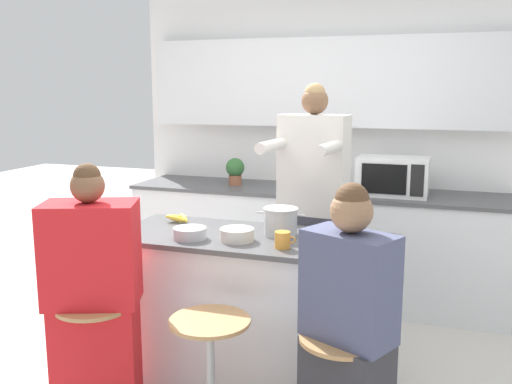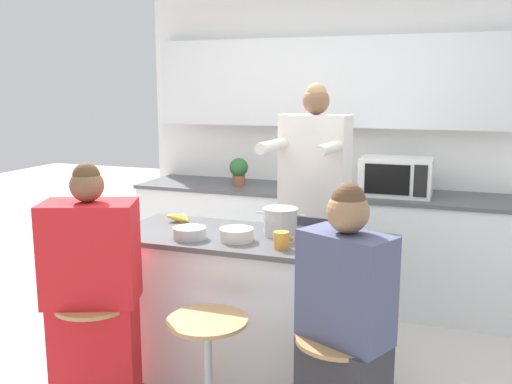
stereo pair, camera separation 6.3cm
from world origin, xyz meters
TOP-DOWN VIEW (x-y plane):
  - ground_plane at (0.00, 0.00)m, footprint 16.00×16.00m
  - wall_back at (0.00, 1.91)m, footprint 3.40×0.22m
  - back_counter at (0.00, 1.59)m, footprint 3.16×0.68m
  - kitchen_island at (0.00, 0.00)m, footprint 1.63×0.69m
  - bar_stool_leftmost at (-0.65, -0.64)m, footprint 0.40×0.40m
  - bar_stool_center at (0.00, -0.63)m, footprint 0.40×0.40m
  - person_cooking at (0.23, 0.55)m, footprint 0.48×0.61m
  - person_wrapped_blanket at (-0.66, -0.63)m, footprint 0.55×0.44m
  - person_seated_near at (0.68, -0.63)m, footprint 0.46×0.40m
  - cooking_pot at (0.15, 0.08)m, footprint 0.30×0.21m
  - fruit_bowl at (-0.32, -0.17)m, footprint 0.19×0.19m
  - mixing_bowl_steel at (-0.05, -0.12)m, footprint 0.19×0.19m
  - coffee_cup_near at (0.24, -0.18)m, footprint 0.12×0.09m
  - banana_bunch at (-0.57, 0.18)m, footprint 0.18×0.13m
  - microwave at (0.64, 1.54)m, footprint 0.55×0.33m
  - potted_plant at (-0.72, 1.59)m, footprint 0.16×0.16m

SIDE VIEW (x-z plane):
  - ground_plane at x=0.00m, z-range 0.00..0.00m
  - bar_stool_leftmost at x=-0.65m, z-range 0.05..0.72m
  - bar_stool_center at x=0.00m, z-range 0.05..0.72m
  - back_counter at x=0.00m, z-range 0.00..0.94m
  - kitchen_island at x=0.00m, z-range 0.01..0.94m
  - person_seated_near at x=0.68m, z-range -0.06..1.32m
  - person_wrapped_blanket at x=-0.66m, z-range -0.04..1.37m
  - person_cooking at x=0.23m, z-range -0.01..1.80m
  - banana_bunch at x=-0.57m, z-range 0.93..0.99m
  - fruit_bowl at x=-0.32m, z-range 0.93..1.00m
  - mixing_bowl_steel at x=-0.05m, z-range 0.93..1.00m
  - coffee_cup_near at x=0.24m, z-range 0.93..1.02m
  - cooking_pot at x=0.15m, z-range 0.93..1.09m
  - potted_plant at x=-0.72m, z-range 0.95..1.19m
  - microwave at x=0.64m, z-range 0.94..1.24m
  - wall_back at x=0.00m, z-range 0.19..2.89m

